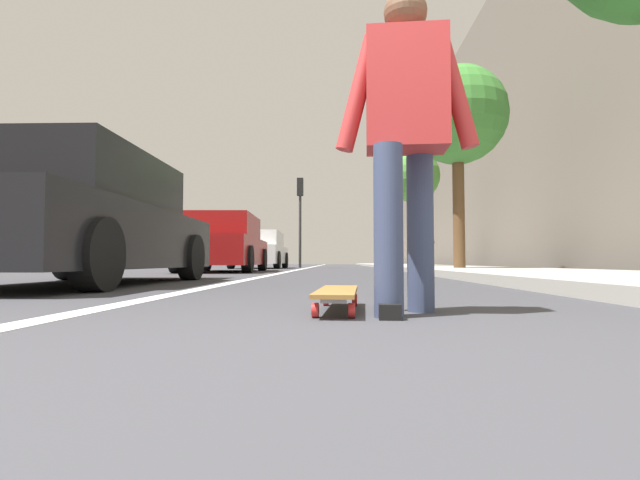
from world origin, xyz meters
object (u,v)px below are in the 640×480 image
(skateboard, at_px, (337,293))
(street_tree_mid, at_px, (457,117))
(parked_car_far, at_px, (260,251))
(skater_person, at_px, (406,127))
(parked_car_near, at_px, (79,222))
(parked_car_mid, at_px, (224,245))
(traffic_light, at_px, (300,205))
(pedestrian_distant, at_px, (423,240))
(street_tree_far, at_px, (413,177))

(skateboard, bearing_deg, street_tree_mid, -18.50)
(parked_car_far, bearing_deg, skater_person, -167.77)
(parked_car_near, relative_size, parked_car_mid, 0.92)
(street_tree_mid, bearing_deg, traffic_light, 26.07)
(traffic_light, relative_size, street_tree_mid, 0.81)
(skater_person, height_order, street_tree_mid, street_tree_mid)
(pedestrian_distant, bearing_deg, parked_car_mid, 114.92)
(skater_person, height_order, parked_car_near, skater_person)
(parked_car_near, relative_size, street_tree_far, 0.93)
(parked_car_mid, xyz_separation_m, street_tree_far, (5.67, -5.93, 2.81))
(skateboard, height_order, pedestrian_distant, pedestrian_distant)
(parked_car_near, bearing_deg, skateboard, -132.41)
(parked_car_far, height_order, street_tree_far, street_tree_far)
(parked_car_near, bearing_deg, parked_car_mid, 0.27)
(parked_car_mid, relative_size, traffic_light, 1.15)
(parked_car_near, bearing_deg, street_tree_mid, -44.71)
(skateboard, distance_m, parked_car_mid, 10.11)
(parked_car_far, xyz_separation_m, street_tree_mid, (-7.52, -6.11, 3.06))
(parked_car_near, distance_m, street_tree_far, 14.16)
(skater_person, distance_m, street_tree_mid, 9.64)
(street_tree_mid, bearing_deg, skater_person, 163.83)
(skateboard, height_order, street_tree_far, street_tree_far)
(street_tree_mid, xyz_separation_m, pedestrian_distant, (3.60, 0.20, -2.82))
(parked_car_far, height_order, pedestrian_distant, pedestrian_distant)
(traffic_light, height_order, pedestrian_distant, traffic_light)
(parked_car_near, distance_m, street_tree_mid, 8.93)
(parked_car_near, relative_size, parked_car_far, 0.96)
(traffic_light, bearing_deg, parked_car_near, 175.26)
(parked_car_near, bearing_deg, pedestrian_distant, -30.82)
(traffic_light, bearing_deg, skater_person, -173.58)
(pedestrian_distant, bearing_deg, skateboard, 167.55)
(skateboard, height_order, parked_car_near, parked_car_near)
(parked_car_mid, height_order, parked_car_far, parked_car_far)
(skateboard, distance_m, parked_car_far, 16.54)
(parked_car_mid, bearing_deg, parked_car_far, 1.54)
(parked_car_near, xyz_separation_m, pedestrian_distant, (9.56, -5.71, 0.25))
(skater_person, bearing_deg, skateboard, 66.70)
(traffic_light, xyz_separation_m, street_tree_far, (-2.85, -4.62, 0.71))
(street_tree_far, bearing_deg, street_tree_mid, 180.00)
(skater_person, relative_size, pedestrian_distant, 0.97)
(skateboard, height_order, street_tree_mid, street_tree_mid)
(parked_car_far, relative_size, street_tree_mid, 0.89)
(traffic_light, distance_m, street_tree_far, 5.48)
(parked_car_far, bearing_deg, street_tree_far, -98.54)
(parked_car_mid, xyz_separation_m, pedestrian_distant, (2.67, -5.74, 0.25))
(parked_car_near, distance_m, pedestrian_distant, 11.14)
(skater_person, xyz_separation_m, parked_car_near, (2.88, 3.34, -0.22))
(skateboard, distance_m, street_tree_mid, 9.89)
(skater_person, relative_size, street_tree_far, 0.36)
(parked_car_far, distance_m, pedestrian_distant, 7.10)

